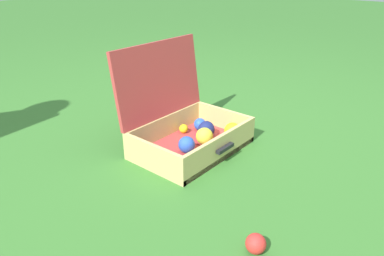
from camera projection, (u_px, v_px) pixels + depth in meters
name	position (u px, v px, depth m)	size (l,w,h in m)	color
ground_plane	(202.00, 148.00, 1.74)	(16.00, 16.00, 0.00)	#336B28
open_suitcase	(186.00, 126.00, 1.71)	(0.53, 0.43, 0.48)	#B23838
stray_ball_on_grass	(256.00, 244.00, 1.10)	(0.06, 0.06, 0.06)	red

